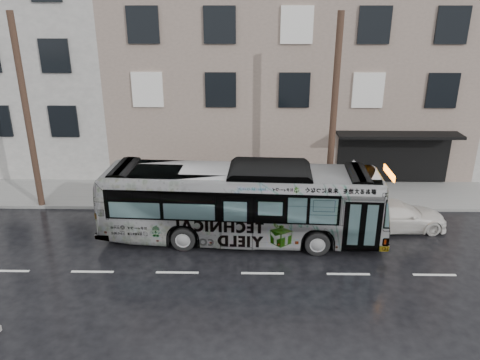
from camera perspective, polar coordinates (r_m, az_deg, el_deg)
The scene contains 8 objects.
ground at distance 20.15m, azimuth -6.65°, elevation -7.34°, with size 120.00×120.00×0.00m, color black.
sidewalk at distance 24.51m, azimuth -5.23°, elevation -1.72°, with size 90.00×3.60×0.15m, color gray.
building_taupe at distance 30.61m, azimuth 5.59°, elevation 13.42°, with size 20.00×12.00×11.00m, color gray.
utility_pole_front at distance 21.77m, azimuth 11.34°, elevation 7.69°, with size 0.30×0.30×9.00m, color #412B20.
utility_pole_rear at distance 23.69m, azimuth -24.54°, elevation 7.27°, with size 0.30×0.30×9.00m, color #412B20.
sign_post at distance 22.96m, azimuth 13.45°, elevation -0.43°, with size 0.06×0.06×2.40m, color slate.
bus at distance 19.52m, azimuth 0.17°, elevation -2.79°, with size 2.76×11.80×3.29m, color #B2B2B2.
white_sedan at distance 21.85m, azimuth 18.43°, elevation -4.11°, with size 1.81×4.44×1.29m, color silver.
Camera 1 is at (2.61, -17.55, 9.56)m, focal length 35.00 mm.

